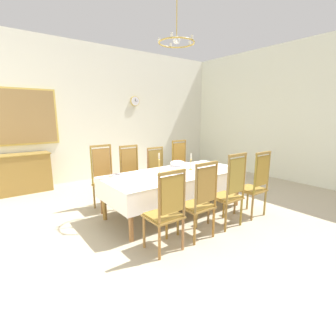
% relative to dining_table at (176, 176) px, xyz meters
% --- Properties ---
extents(ground, '(7.72, 6.92, 0.04)m').
position_rel_dining_table_xyz_m(ground, '(0.00, -0.15, -0.70)').
color(ground, '#B9AB90').
extents(back_wall, '(7.72, 0.08, 3.60)m').
position_rel_dining_table_xyz_m(back_wall, '(0.00, 3.35, 1.12)').
color(back_wall, white).
rests_on(back_wall, ground).
extents(right_wall, '(0.08, 6.92, 3.60)m').
position_rel_dining_table_xyz_m(right_wall, '(3.90, -0.15, 1.12)').
color(right_wall, silver).
rests_on(right_wall, ground).
extents(dining_table, '(2.57, 1.13, 0.75)m').
position_rel_dining_table_xyz_m(dining_table, '(0.00, 0.00, 0.00)').
color(dining_table, '#956236').
rests_on(dining_table, ground).
extents(tablecloth, '(2.59, 1.15, 0.34)m').
position_rel_dining_table_xyz_m(tablecloth, '(0.00, 0.00, -0.01)').
color(tablecloth, white).
rests_on(tablecloth, dining_table).
extents(chair_south_a, '(0.44, 0.42, 1.11)m').
position_rel_dining_table_xyz_m(chair_south_a, '(-0.94, -0.97, -0.11)').
color(chair_south_a, olive).
rests_on(chair_south_a, ground).
extents(chair_north_a, '(0.44, 0.42, 1.22)m').
position_rel_dining_table_xyz_m(chair_north_a, '(-0.94, 0.98, -0.08)').
color(chair_north_a, '#936237').
rests_on(chair_north_a, ground).
extents(chair_south_b, '(0.44, 0.42, 1.15)m').
position_rel_dining_table_xyz_m(chair_south_b, '(-0.35, -0.97, -0.10)').
color(chair_south_b, olive).
rests_on(chair_south_b, ground).
extents(chair_north_b, '(0.44, 0.42, 1.16)m').
position_rel_dining_table_xyz_m(chair_north_b, '(-0.35, 0.97, -0.09)').
color(chair_north_b, '#976639').
rests_on(chair_north_b, ground).
extents(chair_south_c, '(0.44, 0.42, 1.20)m').
position_rel_dining_table_xyz_m(chair_south_c, '(0.30, -0.98, -0.08)').
color(chair_south_c, olive).
rests_on(chair_south_c, ground).
extents(chair_north_c, '(0.44, 0.42, 1.08)m').
position_rel_dining_table_xyz_m(chair_north_c, '(0.30, 0.97, -0.12)').
color(chair_north_c, olive).
rests_on(chair_north_c, ground).
extents(chair_south_d, '(0.44, 0.42, 1.17)m').
position_rel_dining_table_xyz_m(chair_south_d, '(0.98, -0.98, -0.09)').
color(chair_south_d, olive).
rests_on(chair_south_d, ground).
extents(chair_north_d, '(0.44, 0.42, 1.19)m').
position_rel_dining_table_xyz_m(chair_north_d, '(0.98, 0.98, -0.08)').
color(chair_north_d, olive).
rests_on(chair_north_d, ground).
extents(soup_tureen, '(0.30, 0.30, 0.24)m').
position_rel_dining_table_xyz_m(soup_tureen, '(0.04, 0.00, 0.19)').
color(soup_tureen, white).
rests_on(soup_tureen, tablecloth).
extents(candlestick_west, '(0.07, 0.07, 0.39)m').
position_rel_dining_table_xyz_m(candlestick_west, '(-0.37, 0.00, 0.23)').
color(candlestick_west, gold).
rests_on(candlestick_west, tablecloth).
extents(candlestick_east, '(0.07, 0.07, 0.31)m').
position_rel_dining_table_xyz_m(candlestick_east, '(0.37, 0.00, 0.20)').
color(candlestick_east, gold).
rests_on(candlestick_east, tablecloth).
extents(bowl_near_left, '(0.19, 0.19, 0.05)m').
position_rel_dining_table_xyz_m(bowl_near_left, '(1.06, -0.41, 0.10)').
color(bowl_near_left, white).
rests_on(bowl_near_left, tablecloth).
extents(bowl_near_right, '(0.16, 0.16, 0.03)m').
position_rel_dining_table_xyz_m(bowl_near_right, '(-0.97, 0.42, 0.09)').
color(bowl_near_right, white).
rests_on(bowl_near_right, tablecloth).
extents(bowl_far_left, '(0.18, 0.18, 0.04)m').
position_rel_dining_table_xyz_m(bowl_far_left, '(0.61, 0.46, 0.10)').
color(bowl_far_left, white).
rests_on(bowl_far_left, tablecloth).
extents(spoon_primary, '(0.03, 0.18, 0.01)m').
position_rel_dining_table_xyz_m(spoon_primary, '(1.19, -0.38, 0.08)').
color(spoon_primary, gold).
rests_on(spoon_primary, tablecloth).
extents(spoon_secondary, '(0.04, 0.18, 0.01)m').
position_rel_dining_table_xyz_m(spoon_secondary, '(-1.08, 0.45, 0.08)').
color(spoon_secondary, gold).
rests_on(spoon_secondary, tablecloth).
extents(sideboard, '(1.44, 0.48, 0.90)m').
position_rel_dining_table_xyz_m(sideboard, '(-2.18, 3.03, -0.22)').
color(sideboard, olive).
rests_on(sideboard, ground).
extents(mounted_clock, '(0.29, 0.06, 0.29)m').
position_rel_dining_table_xyz_m(mounted_clock, '(1.08, 3.28, 1.49)').
color(mounted_clock, '#D1B251').
extents(framed_painting, '(1.30, 0.05, 1.30)m').
position_rel_dining_table_xyz_m(framed_painting, '(-1.80, 3.29, 1.04)').
color(framed_painting, '#D1B251').
extents(chandelier, '(0.60, 0.59, 0.66)m').
position_rel_dining_table_xyz_m(chandelier, '(-0.00, 0.00, 2.24)').
color(chandelier, gold).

